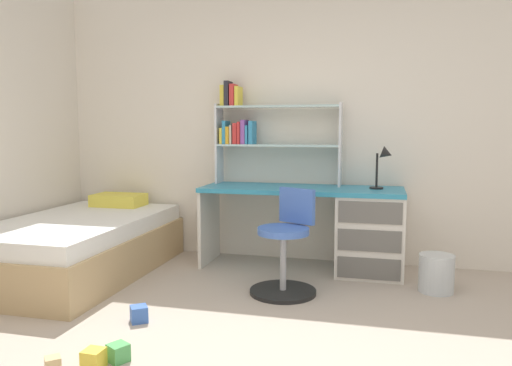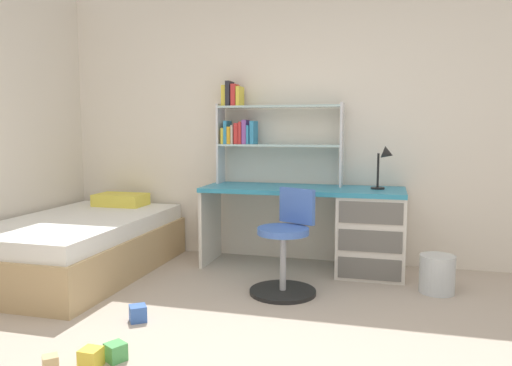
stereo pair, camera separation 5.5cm
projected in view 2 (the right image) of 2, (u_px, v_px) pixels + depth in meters
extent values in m
cube|color=silver|center=(309.00, 121.00, 4.75)|extent=(5.99, 0.06, 2.71)
cube|color=teal|center=(302.00, 190.00, 4.48)|extent=(1.81, 0.61, 0.04)
cube|color=silver|center=(371.00, 234.00, 4.36)|extent=(0.57, 0.58, 0.71)
cube|color=silver|center=(210.00, 225.00, 4.74)|extent=(0.03, 0.55, 0.71)
cube|color=#64625E|center=(369.00, 269.00, 4.10)|extent=(0.52, 0.01, 0.18)
cube|color=#64625E|center=(370.00, 241.00, 4.07)|extent=(0.52, 0.01, 0.18)
cube|color=#64625E|center=(371.00, 213.00, 4.05)|extent=(0.52, 0.01, 0.18)
cube|color=silver|center=(221.00, 144.00, 4.83)|extent=(0.02, 0.22, 0.77)
cube|color=silver|center=(342.00, 145.00, 4.53)|extent=(0.02, 0.22, 0.77)
cube|color=silver|center=(279.00, 145.00, 4.68)|extent=(1.16, 0.22, 0.02)
cube|color=silver|center=(279.00, 107.00, 4.64)|extent=(1.16, 0.22, 0.02)
cube|color=yellow|center=(225.00, 136.00, 4.81)|extent=(0.03, 0.18, 0.15)
cube|color=#338CBF|center=(228.00, 132.00, 4.80)|extent=(0.03, 0.18, 0.22)
cube|color=gold|center=(231.00, 135.00, 4.79)|extent=(0.03, 0.19, 0.17)
cube|color=beige|center=(234.00, 135.00, 4.78)|extent=(0.02, 0.16, 0.18)
cube|color=red|center=(238.00, 134.00, 4.77)|extent=(0.04, 0.15, 0.20)
cube|color=red|center=(242.00, 133.00, 4.76)|extent=(0.03, 0.18, 0.21)
cube|color=purple|center=(246.00, 132.00, 4.75)|extent=(0.04, 0.17, 0.23)
cube|color=#338CBF|center=(250.00, 135.00, 4.74)|extent=(0.02, 0.16, 0.18)
cube|color=#338CBF|center=(254.00, 133.00, 4.73)|extent=(0.04, 0.18, 0.22)
cube|color=yellow|center=(225.00, 96.00, 4.76)|extent=(0.04, 0.13, 0.20)
cube|color=#26262D|center=(230.00, 94.00, 4.75)|extent=(0.04, 0.16, 0.24)
cube|color=red|center=(235.00, 95.00, 4.74)|extent=(0.04, 0.16, 0.21)
cube|color=yellow|center=(240.00, 96.00, 4.73)|extent=(0.03, 0.18, 0.18)
cylinder|color=black|center=(378.00, 188.00, 4.36)|extent=(0.12, 0.12, 0.02)
cylinder|color=black|center=(378.00, 170.00, 4.34)|extent=(0.02, 0.02, 0.30)
cone|color=black|center=(388.00, 154.00, 4.25)|extent=(0.12, 0.11, 0.13)
cylinder|color=black|center=(283.00, 292.00, 3.85)|extent=(0.52, 0.52, 0.03)
cylinder|color=#A5A8AD|center=(283.00, 264.00, 3.82)|extent=(0.05, 0.05, 0.47)
cylinder|color=#3F66BF|center=(283.00, 231.00, 3.80)|extent=(0.40, 0.40, 0.05)
cube|color=#3F66BF|center=(297.00, 206.00, 3.91)|extent=(0.31, 0.17, 0.28)
cube|color=tan|center=(79.00, 253.00, 4.37)|extent=(1.18, 1.96, 0.36)
cube|color=white|center=(78.00, 226.00, 4.34)|extent=(1.12, 1.90, 0.14)
cube|color=#EAD84C|center=(121.00, 200.00, 5.03)|extent=(0.50, 0.32, 0.12)
cylinder|color=silver|center=(437.00, 274.00, 3.86)|extent=(0.27, 0.27, 0.30)
cube|color=gold|center=(91.00, 358.00, 2.65)|extent=(0.11, 0.11, 0.10)
cube|color=#3860B7|center=(138.00, 313.00, 3.29)|extent=(0.15, 0.15, 0.11)
cube|color=#479E51|center=(116.00, 352.00, 2.73)|extent=(0.14, 0.14, 0.10)
cube|color=tan|center=(50.00, 363.00, 2.62)|extent=(0.11, 0.11, 0.08)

